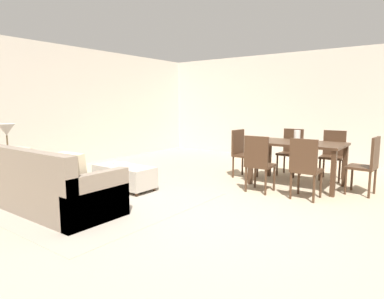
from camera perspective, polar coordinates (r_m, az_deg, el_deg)
ground_plane at (r=4.36m, az=2.79°, el=-11.16°), size 10.80×10.80×0.00m
wall_back at (r=8.74m, az=21.50°, el=6.89°), size 9.00×0.12×2.70m
wall_left at (r=7.84m, az=-23.59°, el=6.72°), size 0.12×11.00×2.70m
area_rug at (r=5.31m, az=-16.59°, el=-7.94°), size 3.00×2.80×0.01m
couch at (r=4.85m, az=-23.21°, el=-6.14°), size 1.99×0.89×0.86m
ottoman_table at (r=5.66m, az=-11.55°, el=-4.45°), size 1.07×0.50×0.40m
side_table at (r=5.99m, az=-28.94°, el=-2.33°), size 0.40×0.40×0.59m
table_lamp at (r=5.93m, az=-29.29°, el=2.77°), size 0.26×0.26×0.53m
dining_table at (r=6.03m, az=17.75°, el=0.29°), size 1.51×0.92×0.76m
dining_chair_near_left at (r=5.39m, az=11.35°, el=-1.89°), size 0.40×0.40×0.92m
dining_chair_near_right at (r=5.16m, az=18.85°, el=-2.60°), size 0.40×0.40×0.92m
dining_chair_far_left at (r=6.92m, az=16.67°, el=0.07°), size 0.42×0.42×0.92m
dining_chair_far_right at (r=6.77m, az=23.08°, el=-0.40°), size 0.42×0.42×0.92m
dining_chair_head_east at (r=5.81m, az=27.96°, el=-1.97°), size 0.43×0.43×0.92m
dining_chair_head_west at (r=6.50m, az=8.58°, el=-0.17°), size 0.42×0.42×0.92m
vase_centerpiece at (r=5.97m, az=17.62°, el=2.18°), size 0.11×0.11×0.21m
book_on_ottoman at (r=5.76m, az=-12.07°, el=-2.39°), size 0.30×0.26×0.03m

